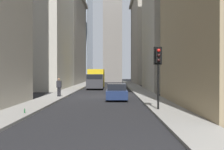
% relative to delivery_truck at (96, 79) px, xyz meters
% --- Properties ---
extents(ground_plane, '(135.00, 135.00, 0.00)m').
position_rel_delivery_truck_xyz_m(ground_plane, '(-11.85, -1.40, -1.46)').
color(ground_plane, black).
extents(sidewalk_right, '(90.00, 2.20, 0.14)m').
position_rel_delivery_truck_xyz_m(sidewalk_right, '(-11.85, 3.10, -1.39)').
color(sidewalk_right, gray).
rests_on(sidewalk_right, ground_plane).
extents(sidewalk_left, '(90.00, 2.20, 0.14)m').
position_rel_delivery_truck_xyz_m(sidewalk_left, '(-11.85, -5.90, -1.39)').
color(sidewalk_left, gray).
rests_on(sidewalk_left, ground_plane).
extents(building_left_far, '(18.71, 10.50, 22.15)m').
position_rel_delivery_truck_xyz_m(building_left_far, '(19.77, -11.99, 9.63)').
color(building_left_far, '#A8A091').
rests_on(building_left_far, ground_plane).
extents(building_left_midfar, '(12.42, 10.50, 23.05)m').
position_rel_delivery_truck_xyz_m(building_left_midfar, '(-2.95, -11.99, 10.08)').
color(building_left_midfar, '#B7B2A5').
rests_on(building_left_midfar, ground_plane).
extents(building_right_far, '(19.76, 10.50, 21.40)m').
position_rel_delivery_truck_xyz_m(building_right_far, '(16.56, 9.19, 9.25)').
color(building_right_far, gray).
rests_on(building_right_far, ground_plane).
extents(church_spire, '(5.11, 5.11, 36.99)m').
position_rel_delivery_truck_xyz_m(church_spire, '(27.69, -2.32, 17.87)').
color(church_spire, gray).
rests_on(church_spire, ground_plane).
extents(delivery_truck, '(6.46, 2.25, 2.84)m').
position_rel_delivery_truck_xyz_m(delivery_truck, '(0.00, 0.00, 0.00)').
color(delivery_truck, yellow).
rests_on(delivery_truck, ground_plane).
extents(sedan_navy, '(4.30, 1.78, 1.42)m').
position_rel_delivery_truck_xyz_m(sedan_navy, '(-15.02, -2.80, -0.80)').
color(sedan_navy, navy).
rests_on(sedan_navy, ground_plane).
extents(traffic_light_foreground, '(0.43, 0.52, 3.84)m').
position_rel_delivery_truck_xyz_m(traffic_light_foreground, '(-21.88, -5.26, 1.50)').
color(traffic_light_foreground, black).
rests_on(traffic_light_foreground, sidewalk_left).
extents(pedestrian, '(0.26, 0.44, 1.71)m').
position_rel_delivery_truck_xyz_m(pedestrian, '(-13.41, 2.59, -0.39)').
color(pedestrian, black).
rests_on(pedestrian, sidewalk_right).
extents(discarded_bottle, '(0.07, 0.07, 0.27)m').
position_rel_delivery_truck_xyz_m(discarded_bottle, '(-23.45, 2.42, -1.21)').
color(discarded_bottle, '#236033').
rests_on(discarded_bottle, sidewalk_right).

